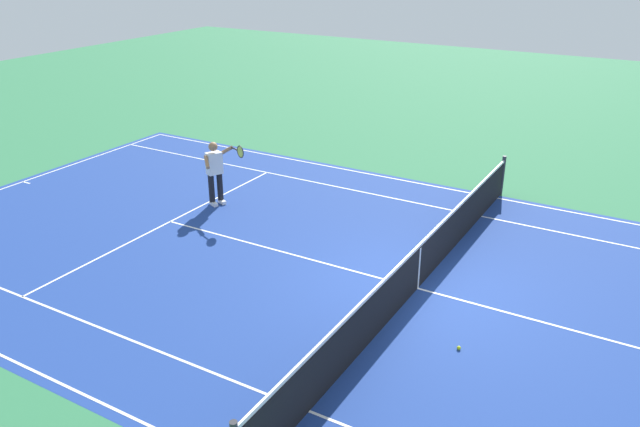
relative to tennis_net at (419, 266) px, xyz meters
name	(u,v)px	position (x,y,z in m)	size (l,w,h in m)	color
ground_plane	(417,288)	(0.00, 0.00, -0.49)	(60.00, 60.00, 0.00)	#2D7247
court_slab	(417,288)	(0.00, 0.00, -0.49)	(24.20, 11.40, 0.00)	navy
court_line_markings	(417,288)	(0.00, 0.00, -0.49)	(23.85, 11.05, 0.01)	white
tennis_net	(419,266)	(0.00, 0.00, 0.00)	(0.10, 11.70, 1.08)	#2D2D33
tennis_player_near	(216,170)	(6.12, -1.47, 0.44)	(1.19, 0.75, 1.70)	black
tennis_ball	(459,348)	(-1.38, 1.55, -0.46)	(0.07, 0.07, 0.07)	#CCE01E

